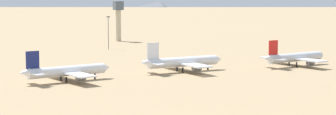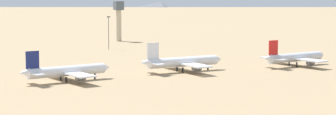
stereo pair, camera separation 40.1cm
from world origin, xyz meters
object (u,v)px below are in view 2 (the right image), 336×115
at_px(parked_jet_red_5, 295,57).
at_px(parked_jet_white_4, 182,62).
at_px(parked_jet_navy_3, 66,71).
at_px(control_tower, 119,17).
at_px(light_pole_west, 109,31).

bearing_deg(parked_jet_red_5, parked_jet_white_4, 165.48).
height_order(parked_jet_navy_3, parked_jet_red_5, parked_jet_navy_3).
distance_m(parked_jet_white_4, parked_jet_red_5, 51.71).
distance_m(parked_jet_navy_3, control_tower, 169.18).
bearing_deg(parked_jet_navy_3, light_pole_west, 52.61).
height_order(control_tower, light_pole_west, control_tower).
bearing_deg(parked_jet_white_4, parked_jet_navy_3, -176.85).
relative_size(parked_jet_navy_3, control_tower, 1.46).
relative_size(control_tower, light_pole_west, 1.38).
xyz_separation_m(parked_jet_red_5, light_pole_west, (-44.91, 103.55, 6.28)).
relative_size(parked_jet_navy_3, parked_jet_white_4, 0.96).
relative_size(parked_jet_white_4, light_pole_west, 2.10).
height_order(parked_jet_navy_3, parked_jet_white_4, parked_jet_white_4).
bearing_deg(parked_jet_red_5, parked_jet_navy_3, 171.43).
xyz_separation_m(control_tower, light_pole_west, (-24.18, -45.19, -4.72)).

